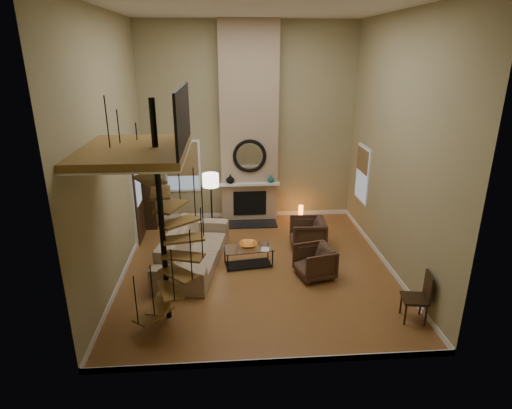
{
  "coord_description": "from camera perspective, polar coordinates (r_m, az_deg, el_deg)",
  "views": [
    {
      "loc": [
        -0.67,
        -8.69,
        4.71
      ],
      "look_at": [
        0.0,
        0.4,
        1.4
      ],
      "focal_mm": 29.79,
      "sensor_mm": 36.0,
      "label": 1
    }
  ],
  "objects": [
    {
      "name": "front_wall",
      "position": [
        5.82,
        2.63,
        0.27
      ],
      "size": [
        6.0,
        0.02,
        5.5
      ],
      "primitive_type": "cube",
      "color": "tan",
      "rests_on": "ground"
    },
    {
      "name": "armchair_far",
      "position": [
        9.49,
        8.27,
        -7.58
      ],
      "size": [
        0.93,
        0.92,
        0.71
      ],
      "primitive_type": "imported",
      "rotation": [
        0.0,
        0.0,
        -1.33
      ],
      "color": "#472E20",
      "rests_on": "ground"
    },
    {
      "name": "back_wall",
      "position": [
        12.11,
        -1.0,
        10.65
      ],
      "size": [
        6.0,
        0.02,
        5.5
      ],
      "primitive_type": "cube",
      "color": "tan",
      "rests_on": "ground"
    },
    {
      "name": "spiral_stair",
      "position": [
        7.57,
        -12.35,
        -3.26
      ],
      "size": [
        1.47,
        1.47,
        4.06
      ],
      "color": "black",
      "rests_on": "ground"
    },
    {
      "name": "mantel",
      "position": [
        12.02,
        -0.83,
        2.74
      ],
      "size": [
        1.7,
        0.18,
        0.06
      ],
      "primitive_type": "cube",
      "color": "white",
      "rests_on": "chimney_breast"
    },
    {
      "name": "side_chair",
      "position": [
        8.44,
        21.18,
        -11.27
      ],
      "size": [
        0.51,
        0.51,
        0.96
      ],
      "color": "black",
      "rests_on": "ground"
    },
    {
      "name": "right_wall",
      "position": [
        9.63,
        18.44,
        7.21
      ],
      "size": [
        0.02,
        6.5,
        5.5
      ],
      "primitive_type": "cube",
      "color": "tan",
      "rests_on": "ground"
    },
    {
      "name": "ceiling",
      "position": [
        8.75,
        0.21,
        25.12
      ],
      "size": [
        6.0,
        6.5,
        0.01
      ],
      "primitive_type": "cube",
      "color": "silver",
      "rests_on": "back_wall"
    },
    {
      "name": "vase_right",
      "position": [
        12.07,
        2.0,
        3.47
      ],
      "size": [
        0.2,
        0.2,
        0.21
      ],
      "primitive_type": "imported",
      "color": "#17504B",
      "rests_on": "mantel"
    },
    {
      "name": "baseboard_front",
      "position": [
        7.19,
        2.26,
        -20.33
      ],
      "size": [
        6.0,
        0.02,
        0.12
      ],
      "primitive_type": "cube",
      "color": "white",
      "rests_on": "ground"
    },
    {
      "name": "entry_door",
      "position": [
        11.34,
        -15.6,
        0.37
      ],
      "size": [
        0.1,
        1.05,
        2.16
      ],
      "color": "white",
      "rests_on": "ground"
    },
    {
      "name": "ground",
      "position": [
        9.9,
        0.17,
        -8.46
      ],
      "size": [
        6.0,
        6.5,
        0.01
      ],
      "primitive_type": "cube",
      "color": "#A76C35",
      "rests_on": "ground"
    },
    {
      "name": "bowl",
      "position": [
        9.82,
        -1.04,
        -5.44
      ],
      "size": [
        0.42,
        0.42,
        0.1
      ],
      "primitive_type": "imported",
      "color": "orange",
      "rests_on": "coffee_table"
    },
    {
      "name": "window_back",
      "position": [
        12.36,
        -9.83,
        5.2
      ],
      "size": [
        1.02,
        0.06,
        1.52
      ],
      "color": "white",
      "rests_on": "back_wall"
    },
    {
      "name": "baseboard_back",
      "position": [
        12.82,
        -0.93,
        -1.31
      ],
      "size": [
        6.0,
        0.02,
        0.12
      ],
      "primitive_type": "cube",
      "color": "white",
      "rests_on": "ground"
    },
    {
      "name": "mirror_frame",
      "position": [
        11.87,
        -0.87,
        6.52
      ],
      "size": [
        0.94,
        0.1,
        0.94
      ],
      "primitive_type": "torus",
      "rotation": [
        1.57,
        0.0,
        0.0
      ],
      "color": "black",
      "rests_on": "chimney_breast"
    },
    {
      "name": "mirror_disc",
      "position": [
        11.88,
        -0.87,
        6.53
      ],
      "size": [
        0.8,
        0.01,
        0.8
      ],
      "primitive_type": "cylinder",
      "rotation": [
        1.57,
        0.0,
        0.0
      ],
      "color": "white",
      "rests_on": "chimney_breast"
    },
    {
      "name": "loft",
      "position": [
        7.18,
        -15.3,
        7.41
      ],
      "size": [
        1.7,
        2.2,
        1.09
      ],
      "color": "olive",
      "rests_on": "left_wall"
    },
    {
      "name": "chimney_breast",
      "position": [
        11.93,
        -0.95,
        10.5
      ],
      "size": [
        1.6,
        0.38,
        5.5
      ],
      "primitive_type": "cube",
      "color": "tan",
      "rests_on": "ground"
    },
    {
      "name": "baseboard_left",
      "position": [
        10.12,
        -17.15,
        -8.35
      ],
      "size": [
        0.02,
        6.5,
        0.12
      ],
      "primitive_type": "cube",
      "color": "white",
      "rests_on": "ground"
    },
    {
      "name": "hearth",
      "position": [
        12.21,
        -0.75,
        -2.62
      ],
      "size": [
        1.5,
        0.6,
        0.04
      ],
      "primitive_type": "cube",
      "color": "black",
      "rests_on": "ground"
    },
    {
      "name": "baseboard_right",
      "position": [
        10.51,
        16.79,
        -7.22
      ],
      "size": [
        0.02,
        6.5,
        0.12
      ],
      "primitive_type": "cube",
      "color": "white",
      "rests_on": "ground"
    },
    {
      "name": "left_wall",
      "position": [
        9.21,
        -18.91,
        6.6
      ],
      "size": [
        0.02,
        6.5,
        5.5
      ],
      "primitive_type": "cube",
      "color": "tan",
      "rests_on": "ground"
    },
    {
      "name": "coffee_table",
      "position": [
        9.87,
        -1.02,
        -6.68
      ],
      "size": [
        1.19,
        0.72,
        0.44
      ],
      "color": "silver",
      "rests_on": "ground"
    },
    {
      "name": "accent_lamp",
      "position": [
        12.43,
        6.01,
        -1.18
      ],
      "size": [
        0.13,
        0.13,
        0.48
      ],
      "primitive_type": "cylinder",
      "color": "orange",
      "rests_on": "ground"
    },
    {
      "name": "armchair_near",
      "position": [
        10.82,
        7.37,
        -3.96
      ],
      "size": [
        0.91,
        0.88,
        0.79
      ],
      "primitive_type": "imported",
      "rotation": [
        0.0,
        0.0,
        -1.62
      ],
      "color": "#472E20",
      "rests_on": "ground"
    },
    {
      "name": "hutch",
      "position": [
        12.29,
        -14.08,
        1.53
      ],
      "size": [
        0.4,
        0.85,
        1.91
      ],
      "primitive_type": "cube",
      "color": "black",
      "rests_on": "ground"
    },
    {
      "name": "sofa",
      "position": [
        10.02,
        -8.42,
        -5.77
      ],
      "size": [
        1.67,
        3.12,
        0.86
      ],
      "primitive_type": "imported",
      "rotation": [
        0.0,
        0.0,
        1.39
      ],
      "color": "tan",
      "rests_on": "ground"
    },
    {
      "name": "window_right",
      "position": [
        11.7,
        14.12,
        4.08
      ],
      "size": [
        0.06,
        1.02,
        1.52
      ],
      "color": "white",
      "rests_on": "right_wall"
    },
    {
      "name": "floor_lamp",
      "position": [
        11.11,
        -6.09,
        2.6
      ],
      "size": [
        0.42,
        0.42,
        1.74
      ],
      "color": "black",
      "rests_on": "ground"
    },
    {
      "name": "firebox",
      "position": [
        12.29,
        -0.84,
        0.18
      ],
      "size": [
        0.95,
        0.02,
        0.72
      ],
      "primitive_type": "cube",
      "color": "black",
      "rests_on": "chimney_breast"
    },
    {
      "name": "vase_left",
      "position": [
        12.0,
        -3.47,
        3.44
      ],
      "size": [
        0.24,
        0.24,
        0.25
      ],
      "primitive_type": "imported",
      "color": "black",
      "rests_on": "mantel"
    },
    {
      "name": "book",
      "position": [
        9.68,
        1.11,
        -6.06
      ],
      "size": [
        0.22,
        0.27,
        0.02
      ],
      "primitive_type": "imported",
      "rotation": [
        0.0,
        0.0,
        -0.17
      ],
      "color": "gray",
      "rests_on": "coffee_table"
    }
  ]
}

